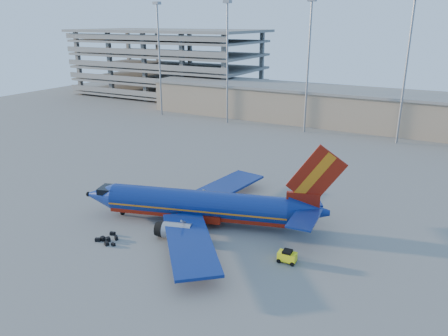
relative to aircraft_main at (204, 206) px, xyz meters
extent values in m
plane|color=slate|center=(0.80, 5.57, -2.37)|extent=(220.00, 220.00, 0.00)
cube|color=gray|center=(10.80, 63.57, 1.63)|extent=(120.00, 15.00, 8.00)
cube|color=slate|center=(10.80, 63.57, 5.83)|extent=(122.00, 16.00, 0.60)
cube|color=slate|center=(-61.20, 79.57, -1.37)|extent=(60.00, 30.00, 0.70)
cube|color=slate|center=(-61.20, 79.57, 2.83)|extent=(60.00, 30.00, 0.70)
cube|color=slate|center=(-61.20, 79.57, 7.03)|extent=(60.00, 30.00, 0.70)
cube|color=slate|center=(-61.20, 79.57, 11.23)|extent=(60.00, 30.00, 0.70)
cube|color=slate|center=(-61.20, 79.57, 15.43)|extent=(60.00, 30.00, 0.70)
cube|color=slate|center=(-61.20, 79.57, 18.63)|extent=(62.00, 32.00, 0.80)
cube|color=slate|center=(-61.20, 92.57, 8.13)|extent=(1.20, 1.20, 21.00)
cylinder|color=gray|center=(-44.20, 51.57, 11.63)|extent=(0.44, 0.44, 28.00)
cube|color=gray|center=(-44.20, 51.57, 25.93)|extent=(1.60, 1.60, 0.70)
cylinder|color=gray|center=(-24.20, 51.57, 11.63)|extent=(0.44, 0.44, 28.00)
cube|color=gray|center=(-24.20, 51.57, 25.93)|extent=(1.60, 1.60, 0.70)
cylinder|color=gray|center=(-4.20, 51.57, 11.63)|extent=(0.44, 0.44, 28.00)
cube|color=gray|center=(-4.20, 51.57, 25.93)|extent=(1.60, 1.60, 0.70)
cylinder|color=gray|center=(15.80, 51.57, 11.63)|extent=(0.44, 0.44, 28.00)
cylinder|color=navy|center=(-0.76, -0.22, 0.15)|extent=(22.52, 9.53, 3.46)
cube|color=maroon|center=(-0.76, -0.22, -0.74)|extent=(22.34, 8.90, 1.22)
cube|color=orange|center=(-0.76, -0.22, -0.08)|extent=(22.53, 9.57, 0.21)
cone|color=navy|center=(-13.42, -3.86, 0.15)|extent=(4.73, 4.41, 3.46)
cube|color=black|center=(-12.26, -3.53, 1.04)|extent=(2.83, 2.96, 0.75)
cone|color=navy|center=(12.36, 3.56, 0.48)|extent=(5.63, 4.67, 3.46)
cube|color=maroon|center=(11.64, 3.35, 1.74)|extent=(3.92, 1.58, 2.06)
cube|color=maroon|center=(12.90, 3.71, 5.01)|extent=(6.68, 2.19, 7.46)
cube|color=orange|center=(12.72, 3.66, 5.01)|extent=(4.50, 1.64, 5.85)
cube|color=navy|center=(11.12, 6.51, 0.99)|extent=(5.29, 6.60, 0.21)
cube|color=navy|center=(12.88, 0.40, 0.99)|extent=(3.22, 6.17, 0.21)
cube|color=navy|center=(-1.68, 8.08, -0.69)|extent=(6.63, 15.00, 0.33)
cube|color=navy|center=(2.87, -7.74, -0.69)|extent=(12.90, 14.10, 0.33)
cube|color=maroon|center=(-0.31, -0.09, -1.11)|extent=(6.40, 5.06, 0.93)
cylinder|color=gray|center=(-3.18, 4.14, -1.30)|extent=(3.78, 2.82, 1.96)
cylinder|color=gray|center=(-0.49, -5.20, -1.30)|extent=(3.78, 2.82, 1.96)
cylinder|color=gray|center=(-10.64, -3.06, -1.86)|extent=(0.28, 0.28, 1.03)
cylinder|color=black|center=(-10.64, -3.06, -2.07)|extent=(0.64, 0.39, 0.60)
cylinder|color=black|center=(-0.08, 2.51, -1.98)|extent=(0.90, 0.71, 0.79)
cylinder|color=black|center=(1.26, -2.17, -1.98)|extent=(0.90, 0.71, 0.79)
cube|color=#FFF816|center=(12.59, -3.96, -1.68)|extent=(1.98, 1.18, 0.92)
cube|color=black|center=(12.59, -3.96, -1.13)|extent=(0.96, 1.05, 0.32)
cylinder|color=black|center=(11.83, -3.48, -2.13)|extent=(0.49, 0.19, 0.48)
cylinder|color=black|center=(11.87, -4.49, -2.13)|extent=(0.49, 0.19, 0.48)
cylinder|color=black|center=(13.30, -3.42, -2.13)|extent=(0.49, 0.19, 0.48)
cylinder|color=black|center=(13.34, -4.43, -2.13)|extent=(0.49, 0.19, 0.48)
cube|color=black|center=(-7.25, -9.43, -2.13)|extent=(0.65, 0.62, 0.49)
cube|color=black|center=(-7.91, -9.61, -2.13)|extent=(0.63, 0.56, 0.49)
cube|color=black|center=(-6.01, -9.99, -2.20)|extent=(0.49, 0.33, 0.35)
cube|color=black|center=(-8.31, -10.03, -2.18)|extent=(0.75, 0.64, 0.39)
cube|color=black|center=(-6.80, -10.24, -2.19)|extent=(0.72, 0.65, 0.37)
cube|color=black|center=(-6.72, -8.71, -2.15)|extent=(0.66, 0.59, 0.44)
cube|color=black|center=(-7.88, -8.03, -2.18)|extent=(0.70, 0.51, 0.39)
camera|label=1|loc=(26.01, -42.71, 21.90)|focal=35.00mm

